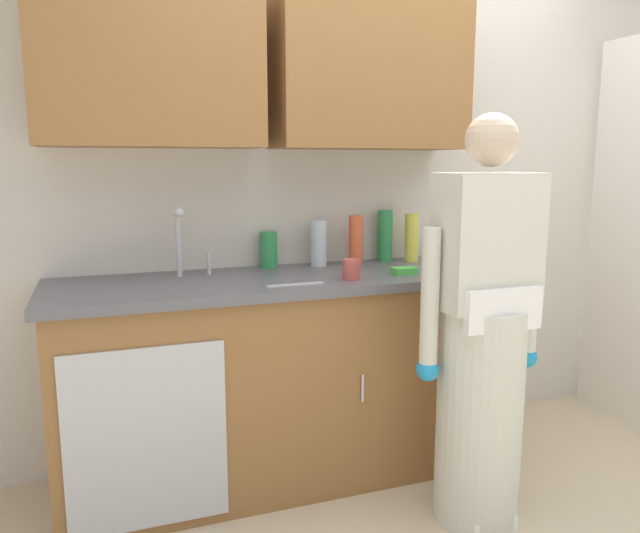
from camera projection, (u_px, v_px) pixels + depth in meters
name	position (u px, v px, depth m)	size (l,w,h in m)	color
kitchen_wall_with_uppers	(339.00, 155.00, 3.01)	(4.80, 0.44, 2.70)	beige
counter_cabinet	(277.00, 382.00, 2.77)	(1.90, 0.62, 0.90)	brown
countertop	(277.00, 281.00, 2.69)	(1.96, 0.66, 0.04)	#595960
sink	(194.00, 285.00, 2.57)	(0.50, 0.36, 0.35)	#B7BABF
person_at_sink	(482.00, 354.00, 2.39)	(0.55, 0.34, 1.62)	white
bottle_water_tall	(269.00, 250.00, 2.90)	(0.08, 0.08, 0.17)	#2D8C4C
bottle_cleaner_spray	(356.00, 240.00, 2.98)	(0.07, 0.07, 0.24)	#E05933
bottle_dish_liquid	(319.00, 243.00, 2.95)	(0.08, 0.08, 0.22)	silver
bottle_soap	(385.00, 236.00, 3.10)	(0.08, 0.08, 0.26)	#2D8C4C
bottle_water_short	(412.00, 237.00, 3.09)	(0.07, 0.07, 0.24)	#D8D14C
cup_by_sink	(351.00, 269.00, 2.61)	(0.08, 0.08, 0.09)	#B24C47
knife_on_counter	(295.00, 285.00, 2.49)	(0.24, 0.02, 0.01)	silver
sponge	(404.00, 271.00, 2.74)	(0.11, 0.07, 0.03)	#4CBF4C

